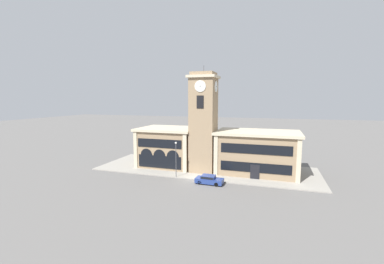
# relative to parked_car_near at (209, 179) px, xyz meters

# --- Properties ---
(ground_plane) EXTENTS (300.00, 300.00, 0.00)m
(ground_plane) POSITION_rel_parked_car_near_xyz_m (-2.79, 1.18, -0.72)
(ground_plane) COLOR #605E5B
(sidewalk_kerb) EXTENTS (41.13, 14.05, 0.15)m
(sidewalk_kerb) POSITION_rel_parked_car_near_xyz_m (-2.79, 8.20, -0.65)
(sidewalk_kerb) COLOR gray
(sidewalk_kerb) RESTS_ON ground_plane
(clock_tower) EXTENTS (5.10, 5.10, 19.32)m
(clock_tower) POSITION_rel_parked_car_near_xyz_m (-2.79, 6.62, 8.38)
(clock_tower) COLOR #937A5B
(clock_tower) RESTS_ON ground_plane
(town_hall_left_wing) EXTENTS (11.45, 9.49, 7.70)m
(town_hall_left_wing) POSITION_rel_parked_car_near_xyz_m (-10.67, 8.79, 3.15)
(town_hall_left_wing) COLOR #937A5B
(town_hall_left_wing) RESTS_ON ground_plane
(town_hall_right_wing) EXTENTS (14.77, 9.49, 7.64)m
(town_hall_right_wing) POSITION_rel_parked_car_near_xyz_m (6.74, 8.80, 3.12)
(town_hall_right_wing) COLOR #937A5B
(town_hall_right_wing) RESTS_ON ground_plane
(parked_car_near) EXTENTS (4.45, 2.07, 1.38)m
(parked_car_near) POSITION_rel_parked_car_near_xyz_m (0.00, 0.00, 0.00)
(parked_car_near) COLOR navy
(parked_car_near) RESTS_ON ground_plane
(street_lamp) EXTENTS (0.36, 0.36, 6.06)m
(street_lamp) POSITION_rel_parked_car_near_xyz_m (-6.20, 1.50, 3.37)
(street_lamp) COLOR #4C4C51
(street_lamp) RESTS_ON sidewalk_kerb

